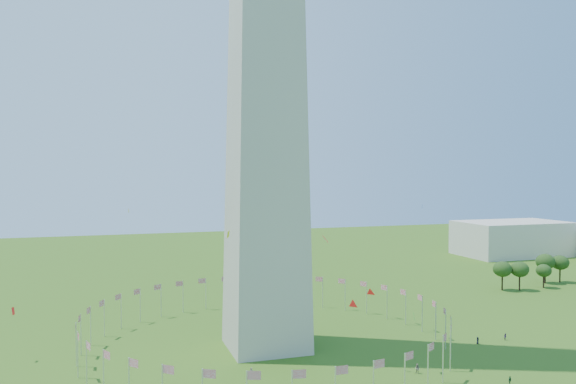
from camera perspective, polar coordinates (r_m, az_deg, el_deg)
name	(u,v)px	position (r m, az deg, el deg)	size (l,w,h in m)	color
flag_ring	(266,328)	(129.68, -2.24, -13.60)	(80.24, 80.24, 9.00)	silver
gov_building_east_a	(512,238)	(288.58, 21.82, -4.39)	(50.00, 30.00, 16.00)	beige
kites_aloft	(364,274)	(106.06, 7.74, -8.21)	(106.24, 72.73, 32.64)	red
tree_line_east	(558,272)	(218.64, 25.73, -7.29)	(53.55, 15.69, 10.42)	#2D531B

